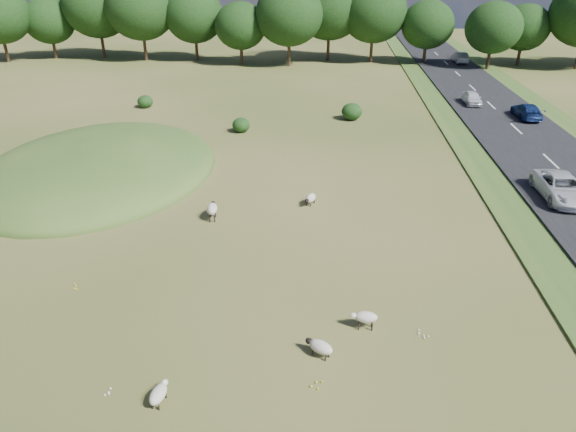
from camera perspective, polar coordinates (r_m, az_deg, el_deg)
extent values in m
plane|color=#364917|center=(42.63, -0.84, 8.48)|extent=(160.00, 160.00, 0.00)
ellipsoid|color=#33561E|center=(38.45, -20.25, 4.77)|extent=(16.00, 20.00, 4.00)
cube|color=black|center=(54.38, 22.17, 10.68)|extent=(8.00, 150.00, 0.25)
cylinder|color=black|center=(87.51, -28.88, 15.98)|extent=(0.44, 0.44, 3.77)
cylinder|color=black|center=(87.96, -24.53, 16.66)|extent=(0.44, 0.44, 3.12)
ellipsoid|color=black|center=(87.54, -25.02, 19.09)|extent=(7.28, 7.28, 6.55)
cylinder|color=black|center=(85.78, -19.91, 17.60)|extent=(0.44, 0.44, 4.21)
ellipsoid|color=black|center=(85.26, -20.47, 20.99)|extent=(9.83, 9.83, 8.84)
cylinder|color=black|center=(81.48, -15.63, 17.76)|extent=(0.44, 0.44, 4.18)
ellipsoid|color=black|center=(80.95, -16.10, 21.32)|extent=(9.75, 9.75, 8.78)
cylinder|color=black|center=(79.97, -10.13, 17.93)|extent=(0.44, 0.44, 3.61)
ellipsoid|color=black|center=(79.47, -10.40, 21.06)|extent=(8.41, 8.41, 7.57)
cylinder|color=black|center=(75.80, -5.18, 17.53)|extent=(0.44, 0.44, 3.02)
ellipsoid|color=black|center=(75.32, -5.31, 20.30)|extent=(7.04, 7.04, 6.34)
cylinder|color=black|center=(74.43, 0.11, 17.81)|extent=(0.44, 0.44, 3.90)
ellipsoid|color=black|center=(73.87, 0.12, 21.46)|extent=(9.09, 9.09, 8.18)
cylinder|color=black|center=(79.02, 4.49, 18.36)|extent=(0.44, 0.44, 4.22)
ellipsoid|color=black|center=(78.47, 4.63, 22.09)|extent=(9.85, 9.85, 8.86)
cylinder|color=black|center=(78.28, 9.25, 17.94)|extent=(0.44, 0.44, 3.94)
ellipsoid|color=black|center=(77.73, 9.52, 21.45)|extent=(9.20, 9.20, 8.28)
cylinder|color=black|center=(78.28, 14.93, 17.11)|extent=(0.44, 0.44, 3.09)
ellipsoid|color=black|center=(77.81, 15.27, 19.84)|extent=(7.20, 7.20, 6.48)
cylinder|color=black|center=(76.57, 21.40, 16.04)|extent=(0.44, 0.44, 3.12)
ellipsoid|color=black|center=(76.08, 21.89, 18.85)|extent=(7.29, 7.29, 6.56)
cylinder|color=black|center=(81.67, 24.29, 16.04)|extent=(0.44, 0.44, 2.93)
ellipsoid|color=black|center=(81.23, 24.77, 18.50)|extent=(6.84, 6.84, 6.16)
ellipsoid|color=black|center=(44.63, -5.24, 10.04)|extent=(1.51, 1.51, 1.24)
ellipsoid|color=black|center=(48.44, 7.10, 11.45)|extent=(1.88, 1.88, 1.53)
ellipsoid|color=black|center=(54.24, -15.59, 12.15)|extent=(1.51, 1.51, 1.24)
ellipsoid|color=#BCB19C|center=(19.53, 3.67, -14.33)|extent=(1.08, 0.92, 0.49)
ellipsoid|color=black|center=(19.71, 2.37, -13.71)|extent=(0.38, 0.36, 0.24)
cylinder|color=black|center=(19.78, 2.75, -14.95)|extent=(0.07, 0.07, 0.18)
cylinder|color=black|center=(19.93, 3.13, -14.58)|extent=(0.07, 0.07, 0.18)
cylinder|color=black|center=(19.57, 4.16, -15.56)|extent=(0.07, 0.07, 0.18)
cylinder|color=black|center=(19.72, 4.54, -15.17)|extent=(0.07, 0.07, 0.18)
ellipsoid|color=#BCB19C|center=(30.80, 2.52, 2.01)|extent=(0.83, 1.08, 0.49)
ellipsoid|color=black|center=(30.35, 2.12, 1.71)|extent=(0.33, 0.38, 0.25)
cylinder|color=black|center=(30.66, 2.50, 1.20)|extent=(0.07, 0.07, 0.18)
cylinder|color=black|center=(30.75, 2.09, 1.29)|extent=(0.07, 0.07, 0.18)
cylinder|color=black|center=(31.13, 2.93, 1.60)|extent=(0.07, 0.07, 0.18)
cylinder|color=black|center=(31.22, 2.52, 1.68)|extent=(0.07, 0.07, 0.18)
ellipsoid|color=#BCB19C|center=(29.15, -8.44, 0.81)|extent=(0.73, 1.17, 0.56)
ellipsoid|color=black|center=(29.67, -8.35, 1.37)|extent=(0.31, 0.39, 0.28)
cylinder|color=black|center=(29.66, -8.59, 0.23)|extent=(0.08, 0.08, 0.40)
cylinder|color=black|center=(29.63, -8.07, 0.24)|extent=(0.08, 0.08, 0.40)
cylinder|color=black|center=(29.09, -8.70, -0.33)|extent=(0.08, 0.08, 0.40)
cylinder|color=black|center=(29.06, -8.16, -0.31)|extent=(0.08, 0.08, 0.40)
ellipsoid|color=#BCB19C|center=(18.36, -14.23, -18.64)|extent=(0.61, 0.96, 0.46)
ellipsoid|color=silver|center=(18.64, -13.55, -17.58)|extent=(0.26, 0.32, 0.23)
cylinder|color=black|center=(18.78, -14.07, -18.71)|extent=(0.07, 0.07, 0.17)
cylinder|color=black|center=(18.70, -13.42, -18.87)|extent=(0.07, 0.07, 0.17)
cylinder|color=black|center=(18.47, -14.82, -19.79)|extent=(0.07, 0.07, 0.17)
cylinder|color=black|center=(18.38, -14.16, -19.97)|extent=(0.07, 0.07, 0.17)
ellipsoid|color=#BCB19C|center=(20.88, 8.66, -11.04)|extent=(0.91, 0.50, 0.46)
ellipsoid|color=silver|center=(20.84, 7.30, -10.91)|extent=(0.30, 0.23, 0.23)
cylinder|color=black|center=(21.02, 7.86, -12.05)|extent=(0.07, 0.07, 0.33)
cylinder|color=black|center=(21.20, 7.85, -11.67)|extent=(0.07, 0.07, 0.33)
cylinder|color=black|center=(21.05, 9.32, -12.10)|extent=(0.07, 0.07, 0.33)
cylinder|color=black|center=(21.23, 9.30, -11.72)|extent=(0.07, 0.07, 0.33)
imported|color=white|center=(35.01, 28.15, 2.81)|extent=(2.35, 5.09, 1.41)
imported|color=#999BA0|center=(79.53, 18.58, 16.37)|extent=(1.55, 4.45, 1.47)
imported|color=maroon|center=(102.53, 15.74, 18.73)|extent=(2.01, 4.95, 1.44)
imported|color=white|center=(55.87, 19.78, 12.26)|extent=(1.48, 3.68, 1.25)
imported|color=navy|center=(52.57, 25.01, 10.55)|extent=(1.82, 4.48, 1.30)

